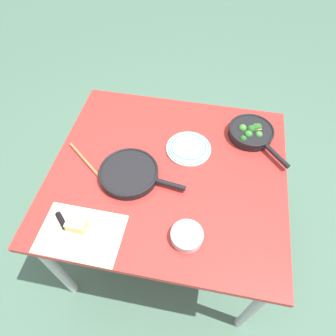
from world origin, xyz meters
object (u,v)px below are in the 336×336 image
wooden_spoon (95,172)px  prep_bowl_steel (187,236)px  skillet_broccoli (251,132)px  dinner_plate_stack (189,148)px  cheese_block (77,225)px  skillet_eggs (129,173)px  grater_knife (65,228)px

wooden_spoon → prep_bowl_steel: (0.48, -0.25, 0.01)m
skillet_broccoli → dinner_plate_stack: bearing=-105.3°
cheese_block → prep_bowl_steel: size_ratio=0.62×
wooden_spoon → prep_bowl_steel: 0.54m
skillet_eggs → prep_bowl_steel: 0.41m
skillet_broccoli → prep_bowl_steel: 0.68m
cheese_block → dinner_plate_stack: (0.40, 0.52, -0.01)m
cheese_block → prep_bowl_steel: bearing=5.2°
wooden_spoon → cheese_block: cheese_block is taller
skillet_eggs → prep_bowl_steel: bearing=-31.8°
grater_knife → prep_bowl_steel: (0.51, 0.06, 0.01)m
wooden_spoon → cheese_block: 0.29m
dinner_plate_stack → cheese_block: bearing=-127.3°
prep_bowl_steel → cheese_block: bearing=-174.8°
skillet_broccoli → skillet_eggs: (-0.56, -0.37, -0.01)m
skillet_broccoli → cheese_block: size_ratio=3.89×
grater_knife → dinner_plate_stack: dinner_plate_stack is taller
wooden_spoon → cheese_block: size_ratio=3.77×
skillet_broccoli → cheese_block: bearing=-88.0°
skillet_broccoli → prep_bowl_steel: (-0.24, -0.63, -0.01)m
skillet_broccoli → dinner_plate_stack: skillet_broccoli is taller
skillet_eggs → wooden_spoon: size_ratio=1.32×
grater_knife → dinner_plate_stack: bearing=94.4°
wooden_spoon → grater_knife: bearing=-56.9°
wooden_spoon → dinner_plate_stack: (0.42, 0.23, 0.01)m
skillet_broccoli → skillet_eggs: bearing=-98.1°
grater_knife → prep_bowl_steel: prep_bowl_steel is taller
dinner_plate_stack → prep_bowl_steel: bearing=-82.4°
wooden_spoon → grater_knife: 0.30m
cheese_block → dinner_plate_stack: cheese_block is taller
prep_bowl_steel → skillet_eggs: bearing=140.5°
grater_knife → dinner_plate_stack: 0.70m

